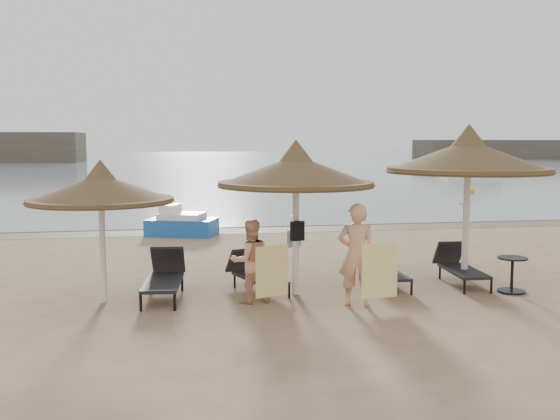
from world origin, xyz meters
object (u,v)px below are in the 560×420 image
(person_right, at_px, (357,247))
(side_table, at_px, (512,276))
(palapa_center, at_px, (296,172))
(person_left, at_px, (250,254))
(lounger_near_left, at_px, (254,273))
(lounger_near_right, at_px, (382,268))
(palapa_left, at_px, (101,189))
(pedal_boat, at_px, (181,224))
(palapa_right, at_px, (468,157))
(lounger_far_right, at_px, (459,266))
(lounger_far_left, at_px, (165,276))

(person_right, bearing_deg, side_table, -152.79)
(palapa_center, distance_m, person_left, 1.81)
(lounger_near_left, distance_m, lounger_near_right, 2.66)
(person_right, bearing_deg, palapa_center, -27.42)
(palapa_left, relative_size, pedal_boat, 1.12)
(palapa_left, height_order, side_table, palapa_left)
(person_right, bearing_deg, person_left, 3.05)
(palapa_right, height_order, lounger_far_right, palapa_right)
(lounger_far_left, height_order, lounger_near_left, lounger_far_left)
(palapa_right, height_order, lounger_far_left, palapa_right)
(palapa_right, xyz_separation_m, lounger_far_left, (-6.09, 0.06, -2.24))
(palapa_right, height_order, lounger_near_right, palapa_right)
(side_table, relative_size, pedal_boat, 0.29)
(lounger_far_right, bearing_deg, palapa_right, -77.04)
(palapa_left, relative_size, lounger_near_right, 1.53)
(palapa_left, relative_size, lounger_near_left, 1.47)
(lounger_far_left, bearing_deg, pedal_boat, 92.82)
(lounger_near_right, bearing_deg, palapa_center, -166.71)
(palapa_right, relative_size, lounger_near_left, 1.85)
(palapa_center, bearing_deg, palapa_right, 3.43)
(side_table, distance_m, pedal_boat, 10.65)
(lounger_near_left, bearing_deg, person_left, -121.69)
(palapa_center, distance_m, lounger_near_left, 2.22)
(person_left, xyz_separation_m, pedal_boat, (-1.16, 8.47, -0.53))
(lounger_far_left, relative_size, lounger_near_left, 1.11)
(palapa_center, relative_size, pedal_boat, 1.27)
(side_table, distance_m, person_left, 5.18)
(palapa_left, bearing_deg, palapa_right, 1.62)
(palapa_center, height_order, lounger_far_left, palapa_center)
(palapa_left, relative_size, side_table, 3.82)
(palapa_right, distance_m, lounger_far_left, 6.49)
(palapa_center, bearing_deg, lounger_far_left, 173.60)
(palapa_right, bearing_deg, side_table, -50.72)
(lounger_far_left, relative_size, pedal_boat, 0.85)
(person_left, bearing_deg, palapa_center, -165.70)
(lounger_far_left, distance_m, lounger_far_right, 6.07)
(lounger_far_right, height_order, pedal_boat, pedal_boat)
(person_left, relative_size, pedal_boat, 0.75)
(person_left, height_order, pedal_boat, person_left)
(palapa_right, height_order, pedal_boat, palapa_right)
(palapa_right, height_order, side_table, palapa_right)
(palapa_center, xyz_separation_m, person_left, (-0.93, -0.44, -1.49))
(person_left, bearing_deg, person_right, 152.62)
(palapa_left, height_order, person_right, palapa_left)
(palapa_right, distance_m, lounger_near_left, 4.91)
(side_table, distance_m, person_right, 3.41)
(palapa_left, relative_size, person_left, 1.49)
(palapa_center, bearing_deg, palapa_left, 179.80)
(palapa_center, distance_m, person_right, 1.88)
(pedal_boat, bearing_deg, person_right, -52.24)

